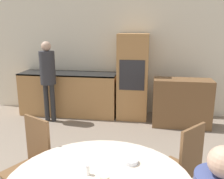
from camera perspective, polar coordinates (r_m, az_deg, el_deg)
wall_back at (r=5.50m, az=2.89°, el=7.94°), size 6.16×0.05×2.60m
kitchen_counter at (r=5.57m, az=-9.81°, el=-0.79°), size 2.10×0.60×0.93m
oven_unit at (r=5.21m, az=4.79°, el=2.91°), size 0.62×0.59×1.76m
sideboard at (r=5.01m, az=15.64°, el=-2.98°), size 1.10×0.45×0.93m
chair_far_left at (r=2.88m, az=-17.76°, el=-14.90°), size 0.54×0.54×0.97m
chair_far_right at (r=2.76m, az=15.92°, el=-16.12°), size 0.56×0.56×0.97m
person_standing at (r=5.09m, az=-14.48°, el=3.76°), size 0.30×0.30×1.62m
bowl_centre at (r=2.31m, az=4.26°, el=-16.03°), size 0.13×0.13×0.04m
salt_shaker at (r=2.15m, az=-5.58°, el=-17.83°), size 0.03×0.03×0.09m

